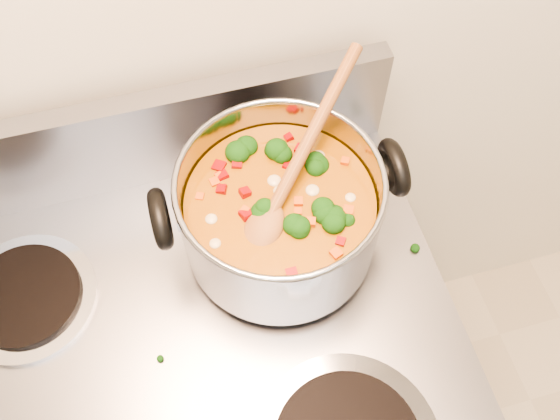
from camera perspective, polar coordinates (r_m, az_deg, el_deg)
The scene contains 3 objects.
stockpot at distance 0.79m, azimuth 0.02°, elevation -0.30°, with size 0.31×0.25×0.15m.
wooden_spoon at distance 0.76m, azimuth 0.73°, elevation 2.69°, with size 0.23×0.24×0.10m.
cooktop_crumbs at distance 0.88m, azimuth -0.52°, elevation -0.29°, with size 0.30×0.29×0.01m.
Camera 1 is at (0.00, 0.92, 1.68)m, focal length 40.00 mm.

